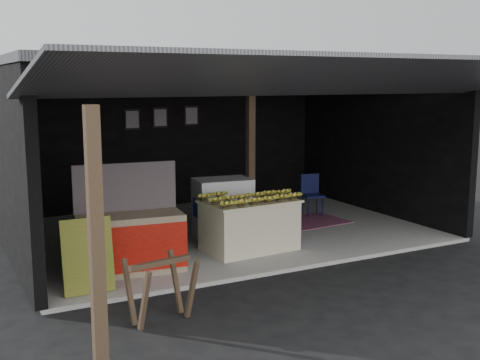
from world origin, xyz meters
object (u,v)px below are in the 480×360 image
neighbor_stall (130,240)px  plastic_chair (311,191)px  banana_table (249,225)px  water_barrel (287,224)px  sawhorse (161,283)px  white_crate (223,209)px

neighbor_stall → plastic_chair: size_ratio=1.88×
plastic_chair → banana_table: bearing=-132.1°
neighbor_stall → water_barrel: bearing=15.5°
sawhorse → water_barrel: (3.06, 2.22, -0.14)m
water_barrel → sawhorse: bearing=-144.0°
banana_table → plastic_chair: bearing=31.9°
banana_table → water_barrel: 0.93m
banana_table → white_crate: bearing=91.0°
white_crate → plastic_chair: white_crate is taller
banana_table → white_crate: white_crate is taller
neighbor_stall → plastic_chair: neighbor_stall is taller
neighbor_stall → sawhorse: size_ratio=2.02×
banana_table → neighbor_stall: (-1.98, -0.17, 0.05)m
white_crate → water_barrel: white_crate is taller
banana_table → water_barrel: size_ratio=2.95×
banana_table → water_barrel: (0.87, 0.28, -0.15)m
water_barrel → plastic_chair: (1.41, 1.35, 0.22)m
banana_table → neighbor_stall: neighbor_stall is taller
white_crate → neighbor_stall: neighbor_stall is taller
sawhorse → plastic_chair: size_ratio=0.93×
white_crate → plastic_chair: bearing=25.9°
white_crate → water_barrel: (0.94, -0.53, -0.26)m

